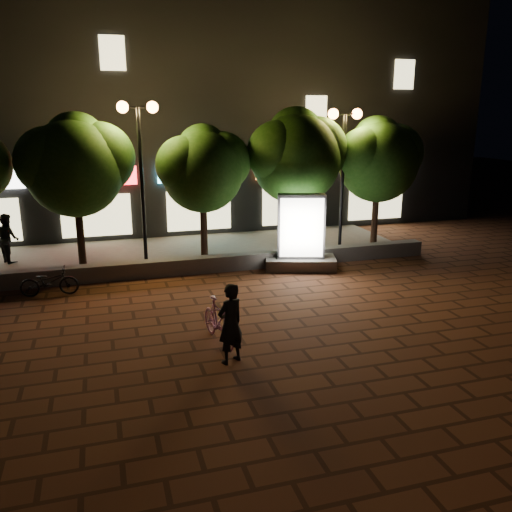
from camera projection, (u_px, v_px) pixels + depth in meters
name	position (u px, v px, depth m)	size (l,w,h in m)	color
ground	(227.00, 318.00, 13.00)	(80.00, 80.00, 0.00)	#592F1C
retaining_wall	(198.00, 265.00, 16.63)	(16.00, 0.45, 0.50)	slate
sidewalk	(185.00, 252.00, 19.00)	(16.00, 5.00, 0.08)	slate
building_block	(158.00, 111.00, 23.70)	(28.00, 8.12, 11.30)	black
tree_left	(76.00, 162.00, 16.20)	(3.60, 3.00, 4.89)	black
tree_mid	(203.00, 166.00, 17.36)	(3.24, 2.70, 4.50)	black
tree_right	(297.00, 153.00, 18.18)	(3.72, 3.10, 5.07)	black
tree_far_right	(379.00, 157.00, 19.11)	(3.48, 2.90, 4.76)	black
street_lamp_left	(140.00, 142.00, 16.34)	(1.26, 0.36, 5.18)	black
street_lamp_right	(344.00, 143.00, 18.30)	(1.26, 0.36, 4.98)	black
ad_kiosk	(301.00, 239.00, 16.88)	(2.48, 1.73, 2.44)	slate
scooter_pink	(219.00, 321.00, 11.48)	(0.46, 1.64, 0.99)	#EF92D4
rider	(230.00, 324.00, 10.47)	(0.61, 0.40, 1.67)	black
scooter_parked	(49.00, 282.00, 14.47)	(0.54, 1.55, 0.81)	black
pedestrian	(8.00, 238.00, 17.38)	(0.80, 0.62, 1.64)	black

